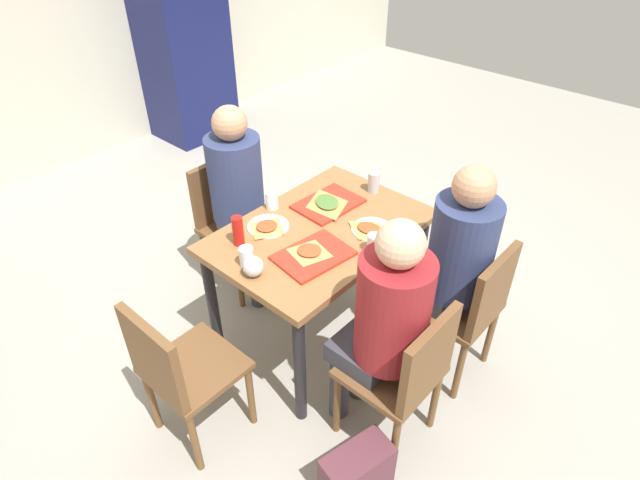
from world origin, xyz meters
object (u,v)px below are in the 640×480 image
object	(u,v)px
plastic_cup_c	(247,257)
chair_near_right	(470,305)
pizza_slice_b	(327,203)
plastic_cup_b	(374,243)
handbag	(357,473)
chair_near_left	(406,372)
plastic_cup_a	(272,200)
person_in_brown_jacket	(453,256)
paper_plate_near_edge	(372,229)
tray_red_far	(328,204)
person_far_side	(241,190)
soda_can	(374,182)
pizza_slice_c	(267,227)
foil_bundle	(253,266)
pizza_slice_d	(370,229)
person_in_red	(385,317)
condiment_bottle	(238,231)
pizza_slice_a	(309,251)
drink_fridge	(182,38)
chair_far_side	(230,216)
tray_red_near	(313,255)
paper_plate_center	(268,226)
main_table	(320,244)
chair_left_end	(178,369)

from	to	relation	value
plastic_cup_c	chair_near_right	bearing A→B (deg)	-48.11
chair_near_right	pizza_slice_b	bearing A→B (deg)	96.68
plastic_cup_b	handbag	world-z (taller)	plastic_cup_b
chair_near_left	plastic_cup_a	world-z (taller)	plastic_cup_a
person_in_brown_jacket	paper_plate_near_edge	bearing A→B (deg)	105.32
tray_red_far	handbag	world-z (taller)	tray_red_far
person_far_side	soda_can	bearing A→B (deg)	-51.52
pizza_slice_c	foil_bundle	size ratio (longest dim) A/B	1.96
pizza_slice_c	pizza_slice_d	world-z (taller)	same
person_in_red	foil_bundle	xyz separation A→B (m)	(-0.20, 0.61, 0.07)
person_in_brown_jacket	condiment_bottle	distance (m)	1.08
paper_plate_near_edge	handbag	distance (m)	1.18
chair_near_right	paper_plate_near_edge	world-z (taller)	chair_near_right
pizza_slice_a	soda_can	distance (m)	0.71
foil_bundle	drink_fridge	size ratio (longest dim) A/B	0.05
person_far_side	chair_near_right	bearing A→B (deg)	-78.47
chair_far_side	drink_fridge	size ratio (longest dim) A/B	0.45
chair_near_left	pizza_slice_c	size ratio (longest dim) A/B	4.33
pizza_slice_a	plastic_cup_b	bearing A→B (deg)	-42.61
pizza_slice_a	pizza_slice_c	size ratio (longest dim) A/B	1.15
person_in_red	pizza_slice_c	bearing A→B (deg)	83.59
tray_red_near	paper_plate_center	distance (m)	0.35
main_table	paper_plate_near_edge	world-z (taller)	paper_plate_near_edge
tray_red_near	tray_red_far	world-z (taller)	same
handbag	person_in_red	bearing A→B (deg)	24.06
tray_red_near	soda_can	size ratio (longest dim) A/B	2.95
chair_near_right	tray_red_near	bearing A→B (deg)	127.43
main_table	soda_can	size ratio (longest dim) A/B	9.40
chair_left_end	tray_red_near	size ratio (longest dim) A/B	2.36
person_in_brown_jacket	plastic_cup_a	size ratio (longest dim) A/B	12.60
chair_near_right	plastic_cup_b	distance (m)	0.60
person_in_brown_jacket	paper_plate_center	size ratio (longest dim) A/B	5.73
tray_red_near	paper_plate_near_edge	distance (m)	0.38
person_in_red	pizza_slice_d	distance (m)	0.61
chair_left_end	plastic_cup_b	size ratio (longest dim) A/B	8.50
chair_near_right	tray_red_far	distance (m)	0.94
pizza_slice_d	plastic_cup_c	bearing A→B (deg)	155.86
pizza_slice_c	soda_can	distance (m)	0.71
person_in_red	pizza_slice_b	world-z (taller)	person_in_red
paper_plate_center	pizza_slice_c	world-z (taller)	pizza_slice_c
pizza_slice_d	foil_bundle	xyz separation A→B (m)	(-0.64, 0.19, 0.03)
main_table	person_in_red	world-z (taller)	person_in_red
chair_near_right	soda_can	bearing A→B (deg)	75.78
condiment_bottle	handbag	size ratio (longest dim) A/B	0.50
chair_near_left	paper_plate_center	bearing A→B (deg)	83.37
tray_red_far	plastic_cup_a	xyz separation A→B (m)	(-0.23, 0.21, 0.04)
chair_near_right	pizza_slice_c	bearing A→B (deg)	116.24
plastic_cup_b	plastic_cup_c	world-z (taller)	same
pizza_slice_d	plastic_cup_c	world-z (taller)	plastic_cup_c
chair_near_left	pizza_slice_d	world-z (taller)	chair_near_left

